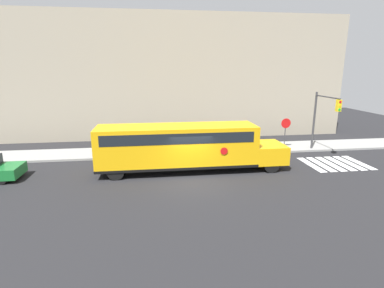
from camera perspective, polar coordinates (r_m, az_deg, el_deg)
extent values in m
plane|color=black|center=(17.43, 0.11, -7.13)|extent=(60.00, 60.00, 0.00)
cube|color=gray|center=(23.54, -2.05, -1.25)|extent=(44.00, 3.00, 0.15)
cube|color=#9E937F|center=(29.18, -3.45, 12.65)|extent=(32.00, 4.00, 11.14)
cube|color=white|center=(21.91, 21.73, -3.65)|extent=(0.50, 3.20, 0.01)
cube|color=white|center=(22.25, 23.31, -3.54)|extent=(0.50, 3.20, 0.01)
cube|color=white|center=(22.62, 24.83, -3.42)|extent=(0.50, 3.20, 0.01)
cube|color=white|center=(23.00, 26.31, -3.31)|extent=(0.50, 3.20, 0.01)
cube|color=white|center=(23.39, 27.74, -3.20)|extent=(0.50, 3.20, 0.01)
cube|color=white|center=(23.80, 29.11, -3.09)|extent=(0.50, 3.20, 0.01)
cube|color=#EAA80F|center=(18.68, -2.87, -0.24)|extent=(9.80, 2.50, 2.47)
cube|color=#EAA80F|center=(20.21, 14.11, -1.51)|extent=(2.02, 2.50, 1.13)
cube|color=black|center=(19.00, -2.83, -3.62)|extent=(9.80, 2.54, 0.16)
cube|color=black|center=(18.52, -2.90, 1.82)|extent=(9.02, 2.53, 0.64)
cylinder|color=red|center=(17.91, 6.12, -1.35)|extent=(0.44, 0.02, 0.44)
cylinder|color=black|center=(21.28, 12.71, -2.09)|extent=(1.00, 0.30, 1.00)
cylinder|color=black|center=(19.36, 14.90, -3.85)|extent=(1.00, 0.30, 1.00)
cylinder|color=black|center=(20.10, -13.68, -3.10)|extent=(1.00, 0.30, 1.00)
cylinder|color=black|center=(18.06, -14.35, -5.12)|extent=(1.00, 0.30, 1.00)
cylinder|color=black|center=(21.38, -30.87, -4.23)|extent=(0.64, 0.22, 0.64)
cylinder|color=black|center=(19.98, -32.63, -5.66)|extent=(0.64, 0.22, 0.64)
cylinder|color=#38383A|center=(24.86, 17.25, 1.39)|extent=(0.07, 0.07, 2.21)
cylinder|color=red|center=(24.62, 17.47, 3.79)|extent=(0.77, 0.03, 0.77)
cylinder|color=#38383A|center=(25.35, 22.21, 3.97)|extent=(0.16, 0.16, 4.60)
cylinder|color=#38383A|center=(23.83, 24.43, 8.16)|extent=(0.10, 2.98, 0.10)
cube|color=yellow|center=(22.71, 26.15, 6.59)|extent=(0.28, 0.28, 0.80)
cylinder|color=red|center=(22.56, 26.43, 7.19)|extent=(0.18, 0.02, 0.18)
cylinder|color=#EAB214|center=(22.59, 26.36, 6.54)|extent=(0.18, 0.02, 0.18)
cylinder|color=green|center=(22.62, 26.28, 5.89)|extent=(0.18, 0.02, 0.18)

